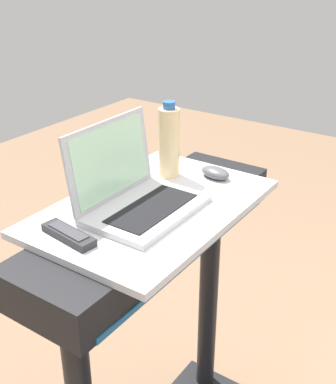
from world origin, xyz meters
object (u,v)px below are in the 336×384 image
(laptop, at_px, (135,193))
(water_bottle, at_px, (169,142))
(computer_mouse, at_px, (215,173))
(tv_remote, at_px, (69,235))

(laptop, xyz_separation_m, water_bottle, (0.24, 0.05, 0.06))
(computer_mouse, height_order, tv_remote, computer_mouse)
(laptop, xyz_separation_m, tv_remote, (-0.21, 0.04, -0.04))
(laptop, distance_m, computer_mouse, 0.31)
(water_bottle, distance_m, tv_remote, 0.46)
(water_bottle, bearing_deg, laptop, -167.48)
(computer_mouse, relative_size, water_bottle, 0.43)
(water_bottle, bearing_deg, tv_remote, -178.29)
(computer_mouse, xyz_separation_m, water_bottle, (-0.06, 0.13, 0.09))
(laptop, distance_m, tv_remote, 0.22)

